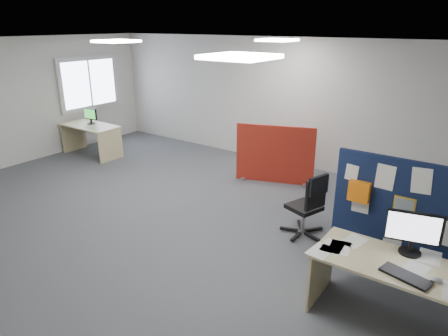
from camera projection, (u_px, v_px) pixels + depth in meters
The scene contains 16 objects.
floor at pixel (169, 217), 6.48m from camera, with size 9.00×9.00×0.00m, color #4E5055.
ceiling at pixel (160, 43), 5.55m from camera, with size 9.00×7.00×0.02m, color white.
wall_back at pixel (276, 101), 8.69m from camera, with size 9.00×0.02×2.70m, color silver.
wall_left at pixel (10, 103), 8.47m from camera, with size 0.02×7.00×2.70m, color silver.
window at pixel (89, 83), 9.89m from camera, with size 0.06×1.70×1.30m.
ceiling_lights at pixel (208, 44), 5.89m from camera, with size 4.10×4.10×0.04m.
navy_divider at pixel (409, 223), 4.65m from camera, with size 1.85×0.30×1.52m.
main_desk at pixel (400, 278), 4.01m from camera, with size 1.67×0.74×0.73m.
monitor_main at pixel (413, 231), 4.03m from camera, with size 0.53×0.22×0.46m.
keyboard at pixel (405, 276), 3.72m from camera, with size 0.45×0.18×0.03m, color black.
mouse at pixel (436, 281), 3.65m from camera, with size 0.10×0.06×0.03m, color #98979C.
red_divider at pixel (275, 155), 7.71m from camera, with size 1.45×0.56×1.14m.
second_desk at pixel (92, 132), 9.35m from camera, with size 1.42×0.71×0.73m.
monitor_second at pixel (90, 115), 9.30m from camera, with size 0.40×0.18×0.37m.
office_chair at pixel (310, 202), 5.70m from camera, with size 0.65×0.62×0.98m.
desk_papers at pixel (375, 257), 4.05m from camera, with size 1.48×0.85×0.00m.
Camera 1 is at (4.11, -4.21, 2.97)m, focal length 32.00 mm.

